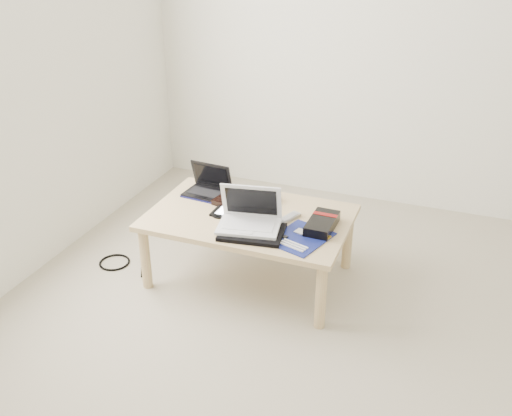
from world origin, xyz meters
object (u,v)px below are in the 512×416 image
at_px(coffee_table, 249,223).
at_px(gpu_box, 322,224).
at_px(white_laptop, 250,218).
at_px(netbook, 208,188).

xyz_separation_m(coffee_table, gpu_box, (0.41, -0.00, 0.08)).
bearing_deg(white_laptop, gpu_box, 21.26).
relative_size(coffee_table, white_laptop, 3.11).
relative_size(coffee_table, gpu_box, 4.19).
xyz_separation_m(coffee_table, white_laptop, (0.06, -0.14, 0.11)).
bearing_deg(coffee_table, netbook, 152.42).
bearing_deg(white_laptop, coffee_table, 112.70).
bearing_deg(coffee_table, white_laptop, -67.30).
bearing_deg(netbook, gpu_box, -13.20).
bearing_deg(coffee_table, gpu_box, -0.36).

